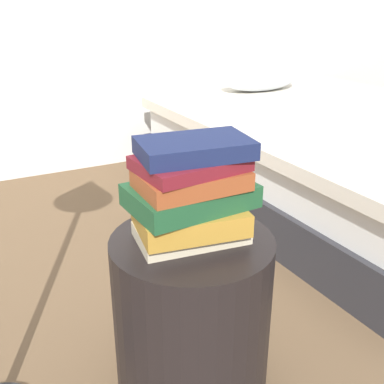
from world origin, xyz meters
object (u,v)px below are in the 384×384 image
(book_cream, at_px, (190,233))
(book_navy, at_px, (194,148))
(book_maroon, at_px, (191,164))
(bed, at_px, (345,157))
(book_rust, at_px, (191,180))
(book_forest, at_px, (192,195))
(side_table, at_px, (192,317))
(book_ochre, at_px, (190,218))

(book_cream, xyz_separation_m, book_navy, (0.01, -0.01, 0.22))
(book_maroon, bearing_deg, book_cream, 61.67)
(bed, bearing_deg, book_navy, -150.14)
(book_cream, height_order, book_rust, book_rust)
(book_cream, height_order, book_forest, book_forest)
(side_table, distance_m, book_ochre, 0.30)
(book_forest, xyz_separation_m, book_rust, (-0.01, -0.02, 0.05))
(book_rust, bearing_deg, book_navy, 38.79)
(book_forest, distance_m, book_maroon, 0.09)
(book_rust, relative_size, book_maroon, 1.01)
(side_table, height_order, book_cream, book_cream)
(book_ochre, bearing_deg, book_maroon, -63.04)
(book_maroon, relative_size, book_navy, 0.94)
(bed, height_order, book_navy, book_navy)
(side_table, distance_m, book_maroon, 0.45)
(book_rust, bearing_deg, book_cream, 70.56)
(book_forest, height_order, book_navy, book_navy)
(side_table, bearing_deg, book_rust, -125.15)
(side_table, xyz_separation_m, book_maroon, (-0.01, -0.00, 0.45))
(bed, xyz_separation_m, book_navy, (-1.36, -0.86, 0.49))
(book_cream, bearing_deg, book_forest, 34.29)
(book_forest, height_order, book_maroon, book_maroon)
(book_cream, xyz_separation_m, book_rust, (-0.01, -0.02, 0.15))
(side_table, height_order, book_forest, book_forest)
(book_rust, bearing_deg, book_maroon, 77.17)
(book_navy, bearing_deg, bed, 39.04)
(bed, relative_size, book_cream, 7.65)
(bed, xyz_separation_m, book_maroon, (-1.37, -0.86, 0.45))
(bed, distance_m, book_cream, 1.63)
(bed, distance_m, book_forest, 1.65)
(book_ochre, xyz_separation_m, book_forest, (0.01, 0.01, 0.06))
(bed, distance_m, book_ochre, 1.65)
(book_navy, bearing_deg, book_rust, -134.04)
(book_navy, bearing_deg, side_table, -161.75)
(side_table, bearing_deg, book_forest, 70.25)
(book_cream, distance_m, book_rust, 0.15)
(side_table, relative_size, book_ochre, 1.85)
(book_maroon, bearing_deg, book_navy, 16.00)
(book_rust, bearing_deg, book_ochre, 88.53)
(side_table, relative_size, book_rust, 1.91)
(book_maroon, xyz_separation_m, book_navy, (0.01, 0.00, 0.04))
(book_rust, height_order, book_maroon, book_maroon)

